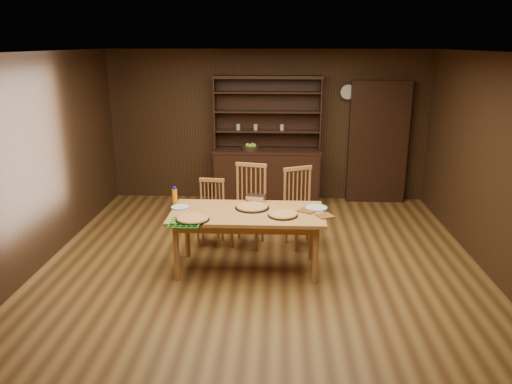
# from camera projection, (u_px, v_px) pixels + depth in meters

# --- Properties ---
(floor) EXTENTS (6.00, 6.00, 0.00)m
(floor) POSITION_uv_depth(u_px,v_px,m) (261.00, 269.00, 6.19)
(floor) COLOR brown
(floor) RESTS_ON ground
(room_shell) EXTENTS (6.00, 6.00, 6.00)m
(room_shell) POSITION_uv_depth(u_px,v_px,m) (261.00, 144.00, 5.74)
(room_shell) COLOR white
(room_shell) RESTS_ON floor
(china_hutch) EXTENTS (1.84, 0.52, 2.17)m
(china_hutch) POSITION_uv_depth(u_px,v_px,m) (267.00, 169.00, 8.65)
(china_hutch) COLOR black
(china_hutch) RESTS_ON floor
(doorway) EXTENTS (1.00, 0.18, 2.10)m
(doorway) POSITION_uv_depth(u_px,v_px,m) (378.00, 142.00, 8.58)
(doorway) COLOR black
(doorway) RESTS_ON floor
(wall_clock) EXTENTS (0.30, 0.05, 0.30)m
(wall_clock) POSITION_uv_depth(u_px,v_px,m) (348.00, 92.00, 8.41)
(wall_clock) COLOR black
(wall_clock) RESTS_ON room_shell
(dining_table) EXTENTS (1.84, 0.92, 0.75)m
(dining_table) POSITION_uv_depth(u_px,v_px,m) (247.00, 218.00, 6.01)
(dining_table) COLOR #C98A45
(dining_table) RESTS_ON floor
(chair_left) EXTENTS (0.41, 0.39, 0.91)m
(chair_left) POSITION_uv_depth(u_px,v_px,m) (211.00, 210.00, 6.90)
(chair_left) COLOR #BB7F40
(chair_left) RESTS_ON floor
(chair_center) EXTENTS (0.55, 0.53, 1.12)m
(chair_center) POSITION_uv_depth(u_px,v_px,m) (249.00, 202.00, 6.86)
(chair_center) COLOR #BB7F40
(chair_center) RESTS_ON floor
(chair_right) EXTENTS (0.58, 0.57, 1.08)m
(chair_right) POSITION_uv_depth(u_px,v_px,m) (300.00, 204.00, 6.84)
(chair_right) COLOR #BB7F40
(chair_right) RESTS_ON floor
(pizza_left) EXTENTS (0.39, 0.39, 0.04)m
(pizza_left) POSITION_uv_depth(u_px,v_px,m) (193.00, 219.00, 5.70)
(pizza_left) COLOR black
(pizza_left) RESTS_ON dining_table
(pizza_right) EXTENTS (0.35, 0.35, 0.04)m
(pizza_right) POSITION_uv_depth(u_px,v_px,m) (283.00, 215.00, 5.84)
(pizza_right) COLOR black
(pizza_right) RESTS_ON dining_table
(pizza_center) EXTENTS (0.42, 0.42, 0.04)m
(pizza_center) POSITION_uv_depth(u_px,v_px,m) (252.00, 207.00, 6.11)
(pizza_center) COLOR black
(pizza_center) RESTS_ON dining_table
(cooling_rack) EXTENTS (0.43, 0.43, 0.02)m
(cooling_rack) POSITION_uv_depth(u_px,v_px,m) (185.00, 223.00, 5.61)
(cooling_rack) COLOR #0B9424
(cooling_rack) RESTS_ON dining_table
(plate_left) EXTENTS (0.23, 0.23, 0.02)m
(plate_left) POSITION_uv_depth(u_px,v_px,m) (180.00, 207.00, 6.13)
(plate_left) COLOR beige
(plate_left) RESTS_ON dining_table
(plate_right) EXTENTS (0.28, 0.28, 0.02)m
(plate_right) POSITION_uv_depth(u_px,v_px,m) (316.00, 208.00, 6.11)
(plate_right) COLOR beige
(plate_right) RESTS_ON dining_table
(foil_dish) EXTENTS (0.26, 0.21, 0.09)m
(foil_dish) POSITION_uv_depth(u_px,v_px,m) (256.00, 198.00, 6.35)
(foil_dish) COLOR silver
(foil_dish) RESTS_ON dining_table
(juice_bottle) EXTENTS (0.06, 0.06, 0.22)m
(juice_bottle) POSITION_uv_depth(u_px,v_px,m) (175.00, 196.00, 6.25)
(juice_bottle) COLOR orange
(juice_bottle) RESTS_ON dining_table
(pot_holder_a) EXTENTS (0.24, 0.24, 0.01)m
(pot_holder_a) POSITION_uv_depth(u_px,v_px,m) (325.00, 216.00, 5.83)
(pot_holder_a) COLOR #B41414
(pot_holder_a) RESTS_ON dining_table
(pot_holder_b) EXTENTS (0.26, 0.26, 0.01)m
(pot_holder_b) POSITION_uv_depth(u_px,v_px,m) (308.00, 210.00, 6.01)
(pot_holder_b) COLOR #B41414
(pot_holder_b) RESTS_ON dining_table
(fruit_bowl) EXTENTS (0.30, 0.30, 0.12)m
(fruit_bowl) POSITION_uv_depth(u_px,v_px,m) (251.00, 148.00, 8.49)
(fruit_bowl) COLOR black
(fruit_bowl) RESTS_ON china_hutch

